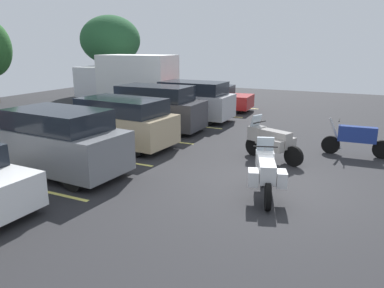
# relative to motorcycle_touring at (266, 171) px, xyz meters

# --- Properties ---
(ground) EXTENTS (44.00, 44.00, 0.10)m
(ground) POSITION_rel_motorcycle_touring_xyz_m (0.77, 0.02, -0.69)
(ground) COLOR #262628
(motorcycle_touring) EXTENTS (2.12, 1.12, 1.36)m
(motorcycle_touring) POSITION_rel_motorcycle_touring_xyz_m (0.00, 0.00, 0.00)
(motorcycle_touring) COLOR black
(motorcycle_touring) RESTS_ON ground
(motorcycle_second) EXTENTS (1.20, 2.10, 1.43)m
(motorcycle_second) POSITION_rel_motorcycle_touring_xyz_m (2.97, 0.62, 0.03)
(motorcycle_second) COLOR black
(motorcycle_second) RESTS_ON ground
(motorcycle_third) EXTENTS (0.62, 2.24, 1.26)m
(motorcycle_third) POSITION_rel_motorcycle_touring_xyz_m (4.71, -1.85, -0.02)
(motorcycle_third) COLOR black
(motorcycle_third) RESTS_ON ground
(parking_stripes) EXTENTS (26.83, 5.06, 0.01)m
(parking_stripes) POSITION_rel_motorcycle_touring_xyz_m (-0.77, 6.29, -0.63)
(parking_stripes) COLOR #EAE066
(parking_stripes) RESTS_ON ground
(car_grey) EXTENTS (2.09, 4.51, 1.91)m
(car_grey) POSITION_rel_motorcycle_touring_xyz_m (-1.01, 5.94, 0.32)
(car_grey) COLOR slate
(car_grey) RESTS_ON ground
(car_tan) EXTENTS (2.19, 4.85, 1.81)m
(car_tan) POSITION_rel_motorcycle_touring_xyz_m (2.23, 6.28, 0.27)
(car_tan) COLOR tan
(car_tan) RESTS_ON ground
(car_charcoal) EXTENTS (1.88, 4.86, 1.96)m
(car_charcoal) POSITION_rel_motorcycle_touring_xyz_m (5.15, 6.54, 0.33)
(car_charcoal) COLOR #38383D
(car_charcoal) RESTS_ON ground
(car_silver) EXTENTS (1.94, 4.75, 1.93)m
(car_silver) POSITION_rel_motorcycle_touring_xyz_m (7.89, 6.13, 0.32)
(car_silver) COLOR #B7B7BC
(car_silver) RESTS_ON ground
(car_red) EXTENTS (2.15, 4.81, 1.43)m
(car_red) POSITION_rel_motorcycle_touring_xyz_m (11.11, 6.16, 0.05)
(car_red) COLOR maroon
(car_red) RESTS_ON ground
(box_truck) EXTENTS (2.69, 6.55, 3.06)m
(box_truck) POSITION_rel_motorcycle_touring_xyz_m (11.24, 12.02, 0.96)
(box_truck) COLOR silver
(box_truck) RESTS_ON ground
(tree_left) EXTENTS (4.57, 4.57, 5.88)m
(tree_left) POSITION_rel_motorcycle_touring_xyz_m (15.28, 16.42, 3.39)
(tree_left) COLOR #4C3823
(tree_left) RESTS_ON ground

